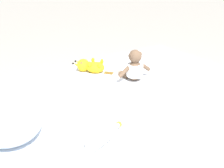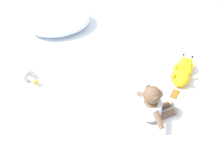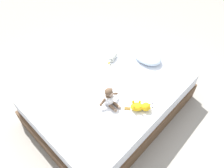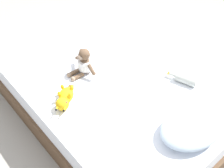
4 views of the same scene
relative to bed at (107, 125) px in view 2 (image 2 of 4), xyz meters
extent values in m
plane|color=#9E998E|center=(0.00, 0.00, -0.23)|extent=(16.00, 16.00, 0.00)
cube|color=brown|center=(0.00, 0.00, -0.10)|extent=(1.46, 2.06, 0.25)
cube|color=white|center=(0.00, 0.00, 0.13)|extent=(1.42, 1.99, 0.21)
ellipsoid|color=silver|center=(-0.01, 0.77, 0.30)|extent=(0.52, 0.43, 0.13)
ellipsoid|color=brown|center=(0.15, -0.22, 0.31)|extent=(0.11, 0.11, 0.15)
cylinder|color=white|center=(0.15, -0.22, 0.32)|extent=(0.13, 0.13, 0.09)
sphere|color=brown|center=(0.15, -0.22, 0.42)|extent=(0.10, 0.10, 0.10)
ellipsoid|color=gray|center=(0.19, -0.22, 0.41)|extent=(0.05, 0.06, 0.04)
sphere|color=black|center=(0.19, -0.20, 0.43)|extent=(0.01, 0.01, 0.01)
sphere|color=black|center=(0.19, -0.24, 0.43)|extent=(0.01, 0.01, 0.01)
cylinder|color=brown|center=(0.16, -0.17, 0.43)|extent=(0.03, 0.01, 0.03)
cylinder|color=brown|center=(0.15, -0.26, 0.43)|extent=(0.03, 0.01, 0.03)
cylinder|color=brown|center=(0.16, -0.12, 0.32)|extent=(0.03, 0.10, 0.08)
cylinder|color=brown|center=(0.15, -0.31, 0.32)|extent=(0.03, 0.10, 0.08)
cylinder|color=brown|center=(0.25, -0.19, 0.25)|extent=(0.10, 0.04, 0.04)
cylinder|color=brown|center=(0.25, -0.25, 0.25)|extent=(0.10, 0.04, 0.04)
sphere|color=gray|center=(0.30, -0.19, 0.25)|extent=(0.04, 0.04, 0.04)
sphere|color=gray|center=(0.30, -0.25, 0.25)|extent=(0.04, 0.04, 0.04)
ellipsoid|color=yellow|center=(0.45, -0.06, 0.28)|extent=(0.19, 0.18, 0.08)
sphere|color=yellow|center=(0.53, 0.00, 0.29)|extent=(0.10, 0.10, 0.10)
cone|color=yellow|center=(0.55, 0.05, 0.30)|extent=(0.07, 0.06, 0.05)
sphere|color=black|center=(0.57, 0.07, 0.30)|extent=(0.02, 0.02, 0.02)
cone|color=yellow|center=(0.58, 0.01, 0.30)|extent=(0.07, 0.06, 0.05)
sphere|color=black|center=(0.60, 0.03, 0.30)|extent=(0.02, 0.02, 0.02)
sphere|color=red|center=(0.51, 0.03, 0.31)|extent=(0.02, 0.02, 0.02)
sphere|color=red|center=(0.55, -0.02, 0.31)|extent=(0.02, 0.02, 0.02)
ellipsoid|color=yellow|center=(0.45, -0.01, 0.32)|extent=(0.04, 0.04, 0.05)
ellipsoid|color=yellow|center=(0.50, -0.07, 0.32)|extent=(0.04, 0.04, 0.05)
ellipsoid|color=yellow|center=(0.40, -0.06, 0.32)|extent=(0.04, 0.04, 0.05)
ellipsoid|color=yellow|center=(0.45, -0.12, 0.32)|extent=(0.04, 0.04, 0.05)
cube|color=brown|center=(0.37, -0.14, 0.24)|extent=(0.08, 0.07, 0.01)
cylinder|color=#B7BCB2|center=(-0.38, 0.43, 0.27)|extent=(0.12, 0.19, 0.07)
cylinder|color=#B7BCB2|center=(-0.34, 0.32, 0.27)|extent=(0.04, 0.06, 0.03)
cylinder|color=gold|center=(-0.33, 0.29, 0.27)|extent=(0.04, 0.02, 0.03)
camera|label=1|loc=(-1.44, 1.11, 1.12)|focal=48.38mm
camera|label=2|loc=(-0.57, -1.22, 1.78)|focal=57.03mm
camera|label=3|loc=(1.21, -1.28, 2.05)|focal=31.59mm
camera|label=4|loc=(1.15, 1.28, 1.91)|focal=45.76mm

